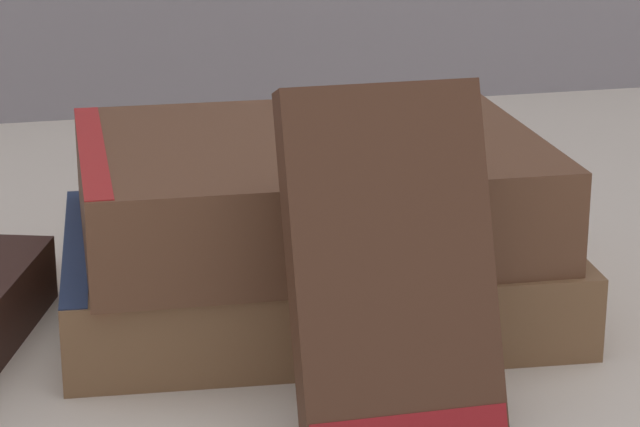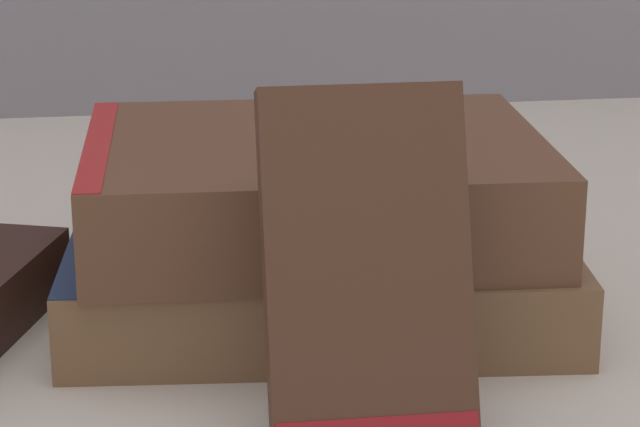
% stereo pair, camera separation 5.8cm
% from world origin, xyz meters
% --- Properties ---
extents(ground_plane, '(3.00, 3.00, 0.00)m').
position_xyz_m(ground_plane, '(0.00, 0.00, 0.00)').
color(ground_plane, beige).
extents(book_flat_bottom, '(0.25, 0.19, 0.04)m').
position_xyz_m(book_flat_bottom, '(0.01, 0.03, 0.02)').
color(book_flat_bottom, brown).
rests_on(book_flat_bottom, ground_plane).
extents(book_flat_top, '(0.22, 0.17, 0.05)m').
position_xyz_m(book_flat_top, '(0.01, 0.03, 0.06)').
color(book_flat_top, brown).
rests_on(book_flat_top, book_flat_bottom).
extents(book_leaning_front, '(0.08, 0.06, 0.14)m').
position_xyz_m(book_leaning_front, '(0.02, -0.09, 0.06)').
color(book_leaning_front, '#4C2D1E').
rests_on(book_leaning_front, ground_plane).
extents(pocket_watch, '(0.05, 0.05, 0.01)m').
position_xyz_m(pocket_watch, '(0.04, 0.02, 0.09)').
color(pocket_watch, silver).
rests_on(pocket_watch, book_flat_top).
extents(reading_glasses, '(0.10, 0.05, 0.00)m').
position_xyz_m(reading_glasses, '(-0.04, 0.17, 0.00)').
color(reading_glasses, '#4C3828').
rests_on(reading_glasses, ground_plane).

